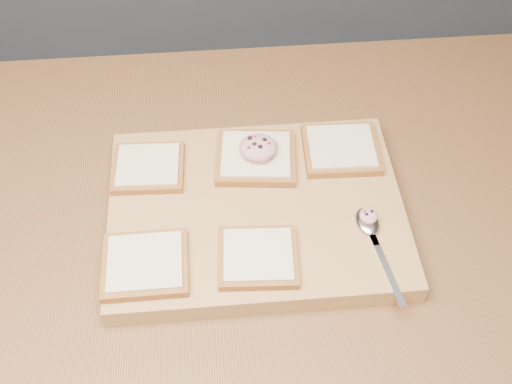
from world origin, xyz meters
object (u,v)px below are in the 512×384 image
spoon (370,228)px  bread_far_center (256,157)px  tuna_salad_dollop (258,147)px  cutting_board (256,212)px

spoon → bread_far_center: bearing=135.4°
bread_far_center → tuna_salad_dollop: bearing=-11.4°
bread_far_center → tuna_salad_dollop: 0.02m
tuna_salad_dollop → spoon: (0.15, -0.15, -0.03)m
tuna_salad_dollop → spoon: tuna_salad_dollop is taller
cutting_board → bread_far_center: (0.01, 0.09, 0.03)m
cutting_board → bread_far_center: 0.09m
cutting_board → spoon: bearing=-21.1°
bread_far_center → tuna_salad_dollop: (0.00, -0.00, 0.02)m
tuna_salad_dollop → spoon: bearing=-45.2°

